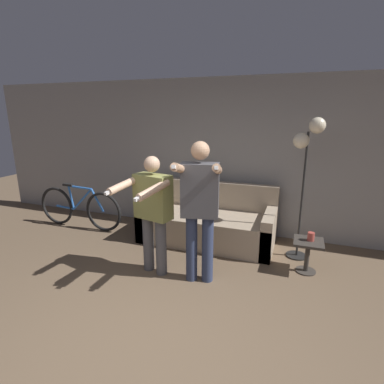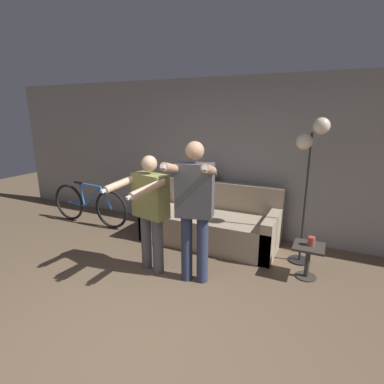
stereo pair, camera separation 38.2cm
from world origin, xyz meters
The scene contains 10 objects.
ground_plane centered at (0.00, 0.00, 0.00)m, with size 16.00×16.00×0.00m, color brown.
wall_back centered at (0.00, 3.09, 1.30)m, with size 10.00×0.05×2.60m.
couch centered at (-0.26, 2.53, 0.29)m, with size 2.12×0.95×0.91m.
person_left centered at (-0.61, 1.32, 0.89)m, with size 0.64×0.76×1.53m.
person_right centered at (0.01, 1.32, 1.01)m, with size 0.60×0.74×1.73m.
cat centered at (-0.46, 2.89, 1.00)m, with size 0.46×0.12×0.19m.
floor_lamp centered at (1.15, 2.43, 1.57)m, with size 0.39×0.30×1.98m.
side_table centered at (1.27, 2.01, 0.31)m, with size 0.37×0.37×0.44m.
cup centered at (1.29, 2.03, 0.49)m, with size 0.09×0.09×0.11m.
bicycle centered at (-2.61, 2.28, 0.37)m, with size 1.74×0.07×0.81m.
Camera 1 is at (1.07, -1.85, 2.04)m, focal length 28.00 mm.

